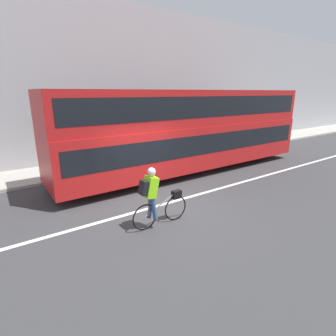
% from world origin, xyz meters
% --- Properties ---
extents(ground_plane, '(80.00, 80.00, 0.00)m').
position_xyz_m(ground_plane, '(0.00, 0.00, 0.00)').
color(ground_plane, '#38383A').
extents(road_center_line, '(50.00, 0.14, 0.01)m').
position_xyz_m(road_center_line, '(0.00, 0.27, 0.00)').
color(road_center_line, silver).
rests_on(road_center_line, ground_plane).
extents(sidewalk_curb, '(60.00, 2.57, 0.12)m').
position_xyz_m(sidewalk_curb, '(0.00, 5.65, 0.06)').
color(sidewalk_curb, '#A8A399').
rests_on(sidewalk_curb, ground_plane).
extents(building_facade, '(60.00, 0.30, 7.76)m').
position_xyz_m(building_facade, '(0.00, 7.09, 3.88)').
color(building_facade, '#9E9EA3').
rests_on(building_facade, ground_plane).
extents(bus, '(11.97, 2.46, 3.56)m').
position_xyz_m(bus, '(3.08, 2.74, 1.99)').
color(bus, black).
rests_on(bus, ground_plane).
extents(cyclist_on_bike, '(1.70, 0.32, 1.66)m').
position_xyz_m(cyclist_on_bike, '(-0.90, -0.79, 0.89)').
color(cyclist_on_bike, black).
rests_on(cyclist_on_bike, ground_plane).
extents(street_sign_post, '(0.36, 0.09, 2.33)m').
position_xyz_m(street_sign_post, '(3.91, 5.51, 1.43)').
color(street_sign_post, '#59595B').
rests_on(street_sign_post, sidewalk_curb).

